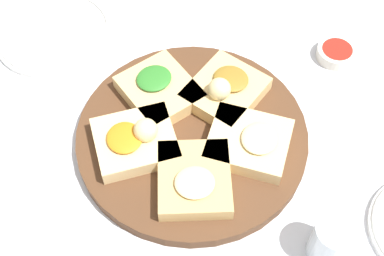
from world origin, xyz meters
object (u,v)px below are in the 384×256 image
(plate_left, at_px, (54,32))
(dipping_bowl, at_px, (336,53))
(serving_board, at_px, (192,137))
(water_glass, at_px, (332,241))

(plate_left, bearing_deg, dipping_bowl, 5.90)
(serving_board, xyz_separation_m, dipping_bowl, (0.24, 0.25, -0.00))
(plate_left, bearing_deg, water_glass, -31.38)
(water_glass, bearing_deg, dipping_bowl, 91.52)
(serving_board, relative_size, dipping_bowl, 5.29)
(serving_board, relative_size, water_glass, 4.87)
(dipping_bowl, bearing_deg, water_glass, -88.48)
(serving_board, height_order, dipping_bowl, serving_board)
(serving_board, height_order, plate_left, serving_board)
(serving_board, bearing_deg, water_glass, -32.48)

